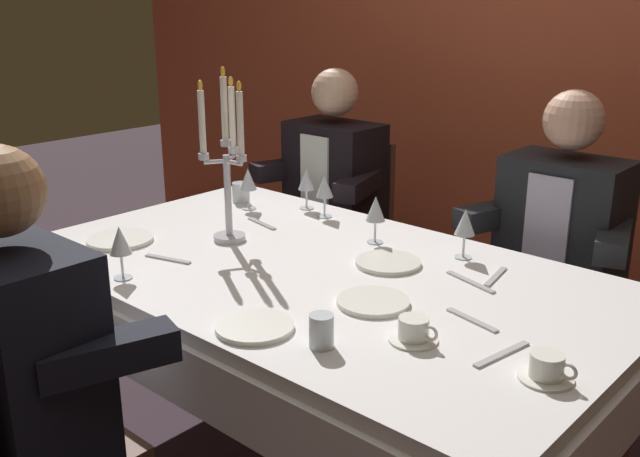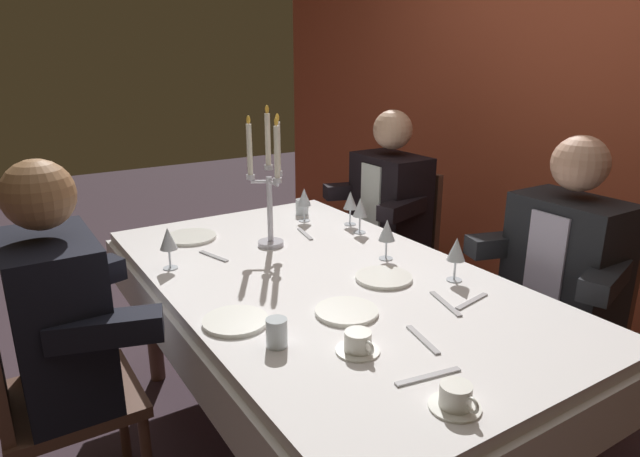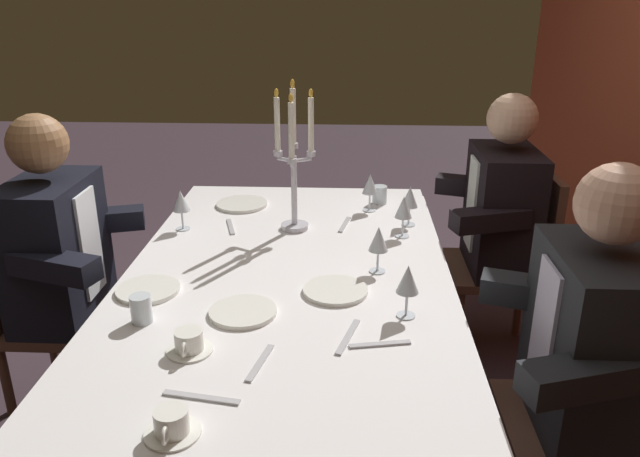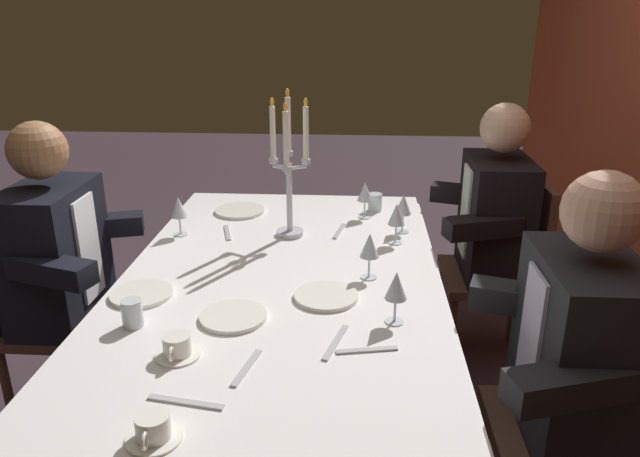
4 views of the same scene
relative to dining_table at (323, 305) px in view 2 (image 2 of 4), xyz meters
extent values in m
plane|color=#3C2C35|center=(0.00, 0.00, -0.62)|extent=(12.00, 12.00, 0.00)
cube|color=#C25334|center=(0.00, 1.66, 0.73)|extent=(6.00, 0.12, 2.70)
cube|color=white|center=(0.00, 0.00, 0.10)|extent=(1.90, 1.10, 0.04)
cube|color=white|center=(0.00, 0.00, -0.01)|extent=(1.94, 1.14, 0.18)
cylinder|color=brown|center=(-0.83, -0.43, -0.27)|extent=(0.07, 0.07, 0.70)
cylinder|color=brown|center=(-0.83, 0.43, -0.27)|extent=(0.07, 0.07, 0.70)
cylinder|color=brown|center=(0.83, 0.43, -0.27)|extent=(0.07, 0.07, 0.70)
cylinder|color=silver|center=(-0.40, -0.01, 0.13)|extent=(0.11, 0.11, 0.02)
cylinder|color=silver|center=(-0.40, -0.01, 0.28)|extent=(0.02, 0.02, 0.28)
cylinder|color=silver|center=(-0.40, -0.01, 0.46)|extent=(0.04, 0.04, 0.02)
cylinder|color=white|center=(-0.40, -0.01, 0.57)|extent=(0.02, 0.02, 0.21)
ellipsoid|color=yellow|center=(-0.40, -0.01, 0.69)|extent=(0.02, 0.02, 0.03)
cylinder|color=silver|center=(-0.36, -0.01, 0.40)|extent=(0.07, 0.01, 0.01)
cylinder|color=silver|center=(-0.33, -0.01, 0.42)|extent=(0.04, 0.04, 0.02)
cylinder|color=white|center=(-0.33, -0.01, 0.53)|extent=(0.02, 0.02, 0.21)
ellipsoid|color=yellow|center=(-0.33, -0.01, 0.65)|extent=(0.02, 0.02, 0.03)
cylinder|color=silver|center=(-0.42, 0.02, 0.40)|extent=(0.05, 0.07, 0.01)
cylinder|color=silver|center=(-0.44, 0.06, 0.42)|extent=(0.04, 0.04, 0.02)
cylinder|color=white|center=(-0.44, 0.06, 0.53)|extent=(0.02, 0.02, 0.21)
ellipsoid|color=yellow|center=(-0.44, 0.06, 0.65)|extent=(0.02, 0.02, 0.03)
cylinder|color=silver|center=(-0.42, -0.04, 0.40)|extent=(0.05, 0.07, 0.01)
cylinder|color=silver|center=(-0.44, -0.07, 0.42)|extent=(0.04, 0.04, 0.02)
cylinder|color=white|center=(-0.44, -0.07, 0.53)|extent=(0.02, 0.02, 0.21)
ellipsoid|color=yellow|center=(-0.44, -0.07, 0.65)|extent=(0.02, 0.02, 0.03)
cylinder|color=white|center=(0.17, -0.43, 0.13)|extent=(0.20, 0.20, 0.01)
cylinder|color=white|center=(-0.67, -0.27, 0.13)|extent=(0.23, 0.23, 0.01)
cylinder|color=white|center=(0.15, 0.17, 0.13)|extent=(0.21, 0.21, 0.01)
cylinder|color=white|center=(0.30, -0.10, 0.13)|extent=(0.20, 0.20, 0.01)
cylinder|color=silver|center=(-0.47, 0.45, 0.12)|extent=(0.06, 0.06, 0.00)
cylinder|color=silver|center=(-0.47, 0.45, 0.16)|extent=(0.01, 0.01, 0.07)
cone|color=silver|center=(-0.47, 0.45, 0.24)|extent=(0.07, 0.07, 0.08)
cylinder|color=#E0D172|center=(-0.47, 0.45, 0.22)|extent=(0.04, 0.04, 0.03)
cylinder|color=silver|center=(-0.34, 0.42, 0.12)|extent=(0.06, 0.06, 0.00)
cylinder|color=silver|center=(-0.34, 0.42, 0.16)|extent=(0.01, 0.01, 0.07)
cone|color=silver|center=(-0.34, 0.42, 0.24)|extent=(0.07, 0.07, 0.08)
cylinder|color=silver|center=(0.29, 0.38, 0.12)|extent=(0.06, 0.06, 0.00)
cylinder|color=silver|center=(0.29, 0.38, 0.16)|extent=(0.01, 0.01, 0.07)
cone|color=silver|center=(0.29, 0.38, 0.24)|extent=(0.07, 0.07, 0.08)
cylinder|color=#E0D172|center=(0.29, 0.38, 0.22)|extent=(0.04, 0.04, 0.03)
cylinder|color=silver|center=(-0.63, 0.30, 0.12)|extent=(0.06, 0.06, 0.00)
cylinder|color=silver|center=(-0.63, 0.30, 0.16)|extent=(0.01, 0.01, 0.07)
cone|color=silver|center=(-0.63, 0.30, 0.24)|extent=(0.07, 0.07, 0.08)
cylinder|color=silver|center=(-0.37, -0.45, 0.12)|extent=(0.06, 0.06, 0.00)
cylinder|color=silver|center=(-0.37, -0.45, 0.16)|extent=(0.01, 0.01, 0.07)
cone|color=silver|center=(-0.37, -0.45, 0.24)|extent=(0.07, 0.07, 0.08)
cylinder|color=maroon|center=(-0.37, -0.45, 0.22)|extent=(0.04, 0.04, 0.03)
cylinder|color=silver|center=(-0.01, 0.31, 0.12)|extent=(0.06, 0.06, 0.00)
cylinder|color=silver|center=(-0.01, 0.31, 0.16)|extent=(0.01, 0.01, 0.07)
cone|color=silver|center=(-0.01, 0.31, 0.24)|extent=(0.07, 0.07, 0.08)
cylinder|color=#E0D172|center=(-0.01, 0.31, 0.22)|extent=(0.04, 0.04, 0.03)
cylinder|color=silver|center=(-0.74, 0.34, 0.16)|extent=(0.06, 0.06, 0.08)
cylinder|color=silver|center=(0.36, -0.38, 0.16)|extent=(0.06, 0.06, 0.08)
cylinder|color=white|center=(0.51, -0.21, 0.12)|extent=(0.12, 0.12, 0.01)
cylinder|color=white|center=(0.51, -0.21, 0.15)|extent=(0.08, 0.08, 0.05)
torus|color=white|center=(0.56, -0.21, 0.15)|extent=(0.04, 0.01, 0.04)
cylinder|color=white|center=(0.83, -0.17, 0.12)|extent=(0.12, 0.12, 0.01)
cylinder|color=white|center=(0.83, -0.17, 0.15)|extent=(0.08, 0.08, 0.05)
torus|color=white|center=(0.88, -0.17, 0.15)|extent=(0.04, 0.01, 0.04)
cube|color=#B7B7BC|center=(0.45, 0.30, 0.12)|extent=(0.05, 0.17, 0.01)
cube|color=#B7B7BC|center=(-0.40, -0.27, 0.12)|extent=(0.17, 0.06, 0.01)
cube|color=#B7B7BC|center=(0.42, 0.21, 0.12)|extent=(0.19, 0.07, 0.01)
cube|color=#B7B7BC|center=(0.56, -0.01, 0.12)|extent=(0.17, 0.06, 0.01)
cube|color=#B7B7BC|center=(0.71, -0.13, 0.12)|extent=(0.05, 0.19, 0.01)
cube|color=#B7B7BC|center=(-0.45, 0.19, 0.12)|extent=(0.17, 0.05, 0.01)
cylinder|color=brown|center=(-0.87, 0.70, -0.41)|extent=(0.04, 0.04, 0.42)
cylinder|color=brown|center=(-0.51, 0.70, -0.41)|extent=(0.04, 0.04, 0.42)
cylinder|color=brown|center=(-0.87, 1.06, -0.41)|extent=(0.04, 0.04, 0.42)
cylinder|color=brown|center=(-0.51, 1.06, -0.41)|extent=(0.04, 0.04, 0.42)
cube|color=brown|center=(-0.69, 0.88, -0.18)|extent=(0.42, 0.42, 0.04)
cube|color=brown|center=(-0.69, 1.07, 0.06)|extent=(0.38, 0.04, 0.44)
cube|color=black|center=(-0.69, 0.88, 0.11)|extent=(0.42, 0.26, 0.54)
cube|color=white|center=(-0.69, 0.75, 0.14)|extent=(0.16, 0.01, 0.40)
sphere|color=#D9A989|center=(-0.69, 0.88, 0.51)|extent=(0.21, 0.21, 0.21)
cube|color=black|center=(-0.91, 0.78, 0.15)|extent=(0.19, 0.34, 0.08)
cube|color=black|center=(-0.47, 0.78, 0.15)|extent=(0.19, 0.34, 0.08)
cylinder|color=brown|center=(-0.34, -0.70, -0.41)|extent=(0.04, 0.04, 0.42)
cylinder|color=brown|center=(-0.34, -1.06, -0.41)|extent=(0.04, 0.04, 0.42)
cube|color=brown|center=(-0.16, -0.88, -0.18)|extent=(0.42, 0.42, 0.04)
cube|color=black|center=(-0.16, -0.88, 0.11)|extent=(0.42, 0.26, 0.54)
cube|color=white|center=(-0.16, -0.75, 0.14)|extent=(0.16, 0.01, 0.40)
sphere|color=#996C46|center=(-0.16, -0.88, 0.51)|extent=(0.21, 0.21, 0.21)
cube|color=black|center=(0.06, -0.78, 0.15)|extent=(0.19, 0.34, 0.08)
cube|color=black|center=(-0.38, -0.78, 0.15)|extent=(0.19, 0.34, 0.08)
cylinder|color=brown|center=(0.22, 0.70, -0.41)|extent=(0.04, 0.04, 0.42)
cylinder|color=brown|center=(0.58, 0.70, -0.41)|extent=(0.04, 0.04, 0.42)
cylinder|color=brown|center=(0.22, 1.06, -0.41)|extent=(0.04, 0.04, 0.42)
cylinder|color=brown|center=(0.58, 1.06, -0.41)|extent=(0.04, 0.04, 0.42)
cube|color=brown|center=(0.40, 0.88, -0.18)|extent=(0.42, 0.42, 0.04)
cube|color=brown|center=(0.40, 1.07, 0.06)|extent=(0.38, 0.04, 0.44)
cube|color=black|center=(0.40, 0.88, 0.11)|extent=(0.42, 0.26, 0.54)
cube|color=#BAB3D0|center=(0.40, 0.75, 0.14)|extent=(0.16, 0.01, 0.40)
sphere|color=#DBA486|center=(0.40, 0.88, 0.51)|extent=(0.21, 0.21, 0.21)
cube|color=black|center=(0.18, 0.78, 0.15)|extent=(0.19, 0.34, 0.08)
cube|color=black|center=(0.62, 0.78, 0.15)|extent=(0.19, 0.34, 0.08)
camera|label=1|loc=(1.41, -1.56, 0.94)|focal=40.74mm
camera|label=2|loc=(1.59, -1.02, 0.91)|focal=31.03mm
camera|label=3|loc=(1.90, 0.20, 1.02)|focal=34.73mm
camera|label=4|loc=(1.85, 0.26, 1.00)|focal=33.43mm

